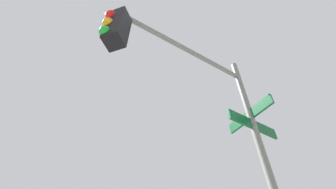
% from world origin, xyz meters
% --- Properties ---
extents(traffic_signal_near, '(2.24, 2.68, 5.65)m').
position_xyz_m(traffic_signal_near, '(-6.09, -6.32, 3.98)').
color(traffic_signal_near, slate).
rests_on(traffic_signal_near, ground_plane).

